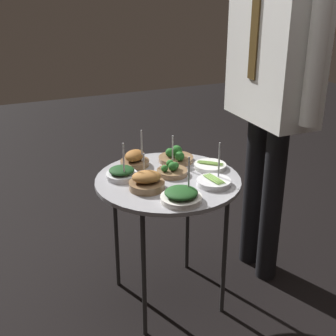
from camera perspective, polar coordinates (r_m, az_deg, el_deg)
ground_plane at (r=2.36m, az=-0.00°, el=-15.44°), size 8.00×8.00×0.00m
serving_cart at (r=2.05m, az=-0.00°, el=-2.50°), size 0.63×0.63×0.63m
bowl_broccoli_front_center at (r=2.06m, az=0.48°, el=-0.29°), size 0.14×0.14×0.06m
bowl_roast_back_right at (r=1.92m, az=-2.61°, el=-1.67°), size 0.15×0.15×0.14m
bowl_spinach_center at (r=2.03m, az=-5.66°, el=-0.63°), size 0.14×0.14×0.17m
bowl_asparagus_front_right at (r=1.97m, az=5.60°, el=-1.67°), size 0.14×0.14×0.18m
bowl_spinach_mid_left at (r=1.82m, az=1.63°, el=-3.39°), size 0.16×0.16×0.18m
bowl_asparagus_far_rim at (r=2.14m, az=5.15°, el=0.26°), size 0.15×0.15×0.03m
bowl_broccoli_near_rim at (r=2.20m, az=0.97°, el=1.39°), size 0.16×0.16×0.14m
bowl_roast_mid_right at (r=2.16m, az=-4.07°, el=1.09°), size 0.13×0.14×0.18m
waiter_figure at (r=2.19m, az=12.75°, el=11.62°), size 0.61×0.23×1.66m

